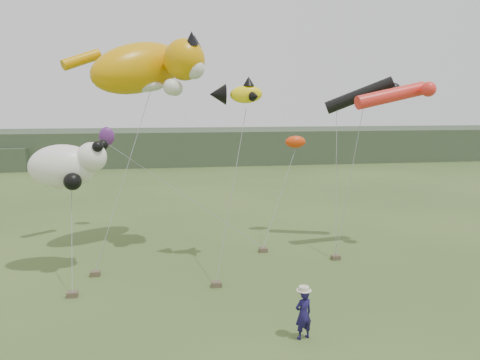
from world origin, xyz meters
name	(u,v)px	position (x,y,z in m)	size (l,w,h in m)	color
ground	(259,322)	(0.00, 0.00, 0.00)	(120.00, 120.00, 0.00)	#385123
headland	(163,147)	(-3.11, 44.69, 1.92)	(90.00, 13.00, 4.00)	#2D3D28
festival_attendant	(303,314)	(1.12, -1.33, 0.80)	(0.58, 0.38, 1.59)	#181245
sandbag_anchors	(204,270)	(-1.40, 4.89, 0.10)	(11.72, 4.46, 0.20)	brown
cat_kite	(149,67)	(-3.58, 8.93, 8.92)	(6.86, 5.17, 3.40)	#D69203
fish_kite	(236,94)	(0.17, 6.00, 7.61)	(2.31, 1.58, 1.21)	yellow
tube_kites	(381,94)	(7.61, 7.50, 7.63)	(4.47, 3.63, 1.89)	black
panda_kite	(67,165)	(-6.98, 5.99, 4.62)	(3.27, 2.12, 2.03)	white
misc_kites	(196,139)	(-1.21, 11.73, 5.26)	(11.26, 3.42, 1.09)	red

